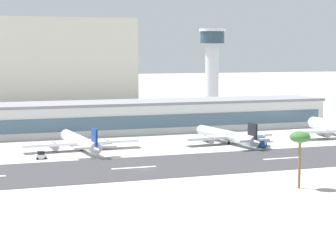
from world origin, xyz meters
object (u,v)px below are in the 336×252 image
airliner_black_tail_gate_2 (228,136)px  palm_tree_0 (300,139)px  distant_hotel_block (1,62)px  service_fuel_truck_1 (262,140)px  airliner_navy_tail_gate_1 (81,142)px  control_tower (212,62)px  terminal_building (117,117)px  service_baggage_tug_0 (41,155)px

airliner_black_tail_gate_2 → palm_tree_0: palm_tree_0 is taller
distant_hotel_block → palm_tree_0: bearing=-81.6°
service_fuel_truck_1 → airliner_navy_tail_gate_1: bearing=-68.2°
distant_hotel_block → airliner_black_tail_gate_2: 190.05m
control_tower → airliner_navy_tail_gate_1: (-81.41, -86.05, -22.29)m
terminal_building → distant_hotel_block: (-27.18, 137.89, 18.70)m
terminal_building → distant_hotel_block: size_ratio=1.11×
terminal_building → palm_tree_0: bearing=-85.1°
service_baggage_tug_0 → palm_tree_0: (46.74, -59.39, 9.95)m
service_baggage_tug_0 → palm_tree_0: palm_tree_0 is taller
airliner_navy_tail_gate_1 → service_fuel_truck_1: 56.63m
service_baggage_tug_0 → airliner_black_tail_gate_2: bearing=5.9°
service_baggage_tug_0 → distant_hotel_block: bearing=84.2°
terminal_building → palm_tree_0: 112.94m
airliner_navy_tail_gate_1 → palm_tree_0: 78.59m
control_tower → palm_tree_0: 164.99m
palm_tree_0 → service_fuel_truck_1: bearing=69.1°
terminal_building → distant_hotel_block: 141.78m
terminal_building → service_fuel_truck_1: bearing=-58.5°
control_tower → distant_hotel_block: size_ratio=0.27×
service_baggage_tug_0 → service_fuel_truck_1: service_fuel_truck_1 is taller
airliner_navy_tail_gate_1 → service_fuel_truck_1: bearing=-104.0°
airliner_black_tail_gate_2 → service_fuel_truck_1: size_ratio=4.59×
distant_hotel_block → palm_tree_0: size_ratio=11.81×
distant_hotel_block → airliner_navy_tail_gate_1: size_ratio=3.75×
distant_hotel_block → palm_tree_0: distant_hotel_block is taller
control_tower → distant_hotel_block: distant_hotel_block is taller
service_baggage_tug_0 → control_tower: bearing=42.9°
control_tower → palm_tree_0: bearing=-107.2°
palm_tree_0 → distant_hotel_block: bearing=98.4°
palm_tree_0 → terminal_building: bearing=94.9°
control_tower → terminal_building: bearing=-142.6°
service_baggage_tug_0 → palm_tree_0: bearing=-54.6°
service_fuel_truck_1 → palm_tree_0: bearing=12.5°
airliner_black_tail_gate_2 → distant_hotel_block: bearing=10.9°
terminal_building → control_tower: control_tower is taller
service_baggage_tug_0 → service_fuel_truck_1: size_ratio=0.38×
airliner_black_tail_gate_2 → service_fuel_truck_1: (7.20, -9.32, -0.58)m
terminal_building → service_fuel_truck_1: terminal_building is taller
palm_tree_0 → airliner_black_tail_gate_2: bearing=77.3°
service_baggage_tug_0 → service_fuel_truck_1: (69.51, 0.21, 0.98)m
control_tower → service_fuel_truck_1: (-25.94, -97.41, -22.90)m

